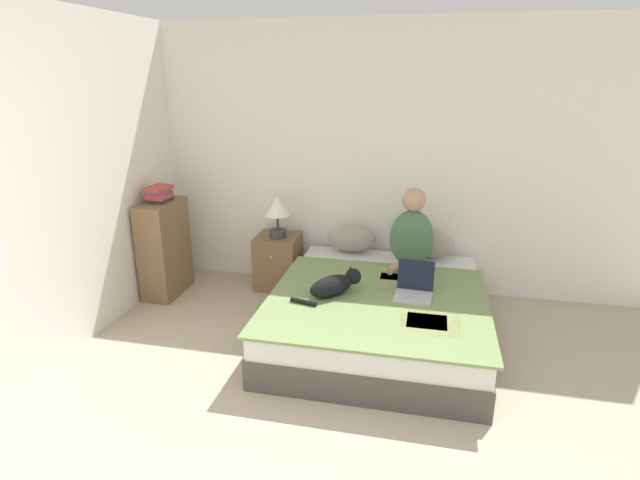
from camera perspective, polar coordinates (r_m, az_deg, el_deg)
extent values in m
cube|color=white|center=(4.84, 7.14, 8.97)|extent=(5.35, 0.05, 2.55)
cube|color=white|center=(4.13, -27.78, 5.31)|extent=(0.05, 4.32, 2.55)
cube|color=#4C4742|center=(4.21, 6.69, -9.28)|extent=(1.63, 1.97, 0.23)
cube|color=silver|center=(4.12, 6.79, -6.85)|extent=(1.61, 1.94, 0.16)
cube|color=#758E56|center=(3.90, 6.53, -6.85)|extent=(1.68, 1.57, 0.02)
cube|color=#B2BC70|center=(4.38, 9.15, -3.98)|extent=(0.37, 0.27, 0.01)
cube|color=#B2BC70|center=(4.22, 8.41, -4.84)|extent=(0.24, 0.38, 0.01)
cube|color=#B2BC70|center=(3.62, 12.79, -9.25)|extent=(0.36, 0.40, 0.01)
cube|color=#B2BC70|center=(3.63, 11.74, -9.09)|extent=(0.33, 0.24, 0.01)
ellipsoid|color=gray|center=(4.84, 3.63, 0.21)|extent=(0.48, 0.23, 0.27)
ellipsoid|color=gray|center=(4.79, 12.32, -0.39)|extent=(0.48, 0.23, 0.27)
ellipsoid|color=#476B4C|center=(4.50, 10.42, 0.17)|extent=(0.39, 0.21, 0.52)
sphere|color=tan|center=(4.40, 10.68, 4.55)|extent=(0.21, 0.21, 0.21)
cylinder|color=tan|center=(4.45, 8.80, -3.03)|extent=(0.18, 0.28, 0.07)
cylinder|color=tan|center=(4.44, 11.54, -3.22)|extent=(0.18, 0.28, 0.07)
ellipsoid|color=black|center=(3.90, 1.30, -5.28)|extent=(0.38, 0.40, 0.16)
sphere|color=black|center=(4.01, 3.82, -4.17)|extent=(0.13, 0.13, 0.13)
cone|color=black|center=(4.01, 3.52, -3.37)|extent=(0.06, 0.06, 0.06)
cone|color=black|center=(3.96, 4.16, -3.69)|extent=(0.06, 0.06, 0.06)
cylinder|color=black|center=(3.79, -1.89, -7.07)|extent=(0.22, 0.08, 0.04)
cube|color=#B7B7BC|center=(3.95, 10.58, -6.42)|extent=(0.30, 0.26, 0.02)
cube|color=black|center=(4.03, 10.90, -3.95)|extent=(0.29, 0.08, 0.24)
cube|color=brown|center=(5.03, -4.80, -2.44)|extent=(0.41, 0.40, 0.54)
sphere|color=tan|center=(4.80, -5.58, -1.99)|extent=(0.03, 0.03, 0.03)
cylinder|color=#38383D|center=(4.89, -4.82, 0.76)|extent=(0.17, 0.17, 0.08)
cylinder|color=#38383D|center=(4.85, -4.86, 2.02)|extent=(0.02, 0.02, 0.15)
cone|color=white|center=(4.81, -4.91, 3.90)|extent=(0.25, 0.25, 0.18)
cube|color=brown|center=(5.04, -17.34, -0.92)|extent=(0.28, 0.55, 0.92)
cube|color=#2D2D33|center=(4.92, -17.80, 4.40)|extent=(0.16, 0.22, 0.03)
cube|color=#B24238|center=(4.91, -17.90, 4.82)|extent=(0.18, 0.23, 0.04)
cube|color=#844270|center=(4.90, -18.00, 5.26)|extent=(0.18, 0.22, 0.03)
cube|color=#B24238|center=(4.89, -17.97, 5.66)|extent=(0.21, 0.26, 0.04)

